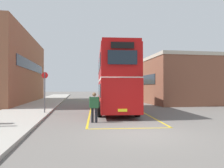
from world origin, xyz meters
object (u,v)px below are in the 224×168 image
object	(u,v)px
double_decker_bus	(114,80)
pedestrian_boarding	(94,105)
single_deck_bus	(114,89)
bus_stop_sign	(45,88)

from	to	relation	value
double_decker_bus	pedestrian_boarding	size ratio (longest dim) A/B	6.39
single_deck_bus	bus_stop_sign	size ratio (longest dim) A/B	3.32
double_decker_bus	bus_stop_sign	bearing A→B (deg)	-166.67
double_decker_bus	bus_stop_sign	distance (m)	5.38
single_deck_bus	double_decker_bus	bearing A→B (deg)	-99.32
double_decker_bus	pedestrian_boarding	bearing A→B (deg)	-110.85
double_decker_bus	pedestrian_boarding	distance (m)	5.82
pedestrian_boarding	bus_stop_sign	distance (m)	5.21
single_deck_bus	bus_stop_sign	world-z (taller)	single_deck_bus
single_deck_bus	bus_stop_sign	xyz separation A→B (m)	(-7.78, -16.99, 0.20)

